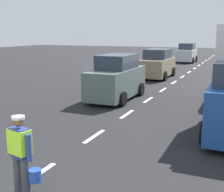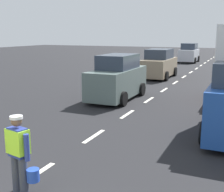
{
  "view_description": "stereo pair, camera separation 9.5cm",
  "coord_description": "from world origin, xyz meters",
  "px_view_note": "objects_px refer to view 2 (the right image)",
  "views": [
    {
      "loc": [
        4.28,
        -2.76,
        3.29
      ],
      "look_at": [
        0.07,
        6.98,
        1.1
      ],
      "focal_mm": 49.34,
      "sensor_mm": 36.0,
      "label": 1
    },
    {
      "loc": [
        4.37,
        -2.72,
        3.29
      ],
      "look_at": [
        0.07,
        6.98,
        1.1
      ],
      "focal_mm": 49.34,
      "sensor_mm": 36.0,
      "label": 2
    }
  ],
  "objects_px": {
    "car_oncoming_second": "(159,64)",
    "road_worker": "(19,151)",
    "car_oncoming_third": "(189,53)",
    "car_oncoming_lead": "(117,79)"
  },
  "relations": [
    {
      "from": "car_oncoming_lead",
      "to": "car_oncoming_second",
      "type": "bearing_deg",
      "value": 90.95
    },
    {
      "from": "car_oncoming_second",
      "to": "car_oncoming_third",
      "type": "xyz_separation_m",
      "value": [
        -0.15,
        13.3,
        0.01
      ]
    },
    {
      "from": "car_oncoming_lead",
      "to": "car_oncoming_third",
      "type": "distance_m",
      "value": 21.54
    },
    {
      "from": "car_oncoming_second",
      "to": "car_oncoming_lead",
      "type": "bearing_deg",
      "value": -89.05
    },
    {
      "from": "road_worker",
      "to": "car_oncoming_lead",
      "type": "distance_m",
      "value": 9.61
    },
    {
      "from": "car_oncoming_second",
      "to": "road_worker",
      "type": "bearing_deg",
      "value": -83.69
    },
    {
      "from": "car_oncoming_second",
      "to": "car_oncoming_lead",
      "type": "height_order",
      "value": "car_oncoming_lead"
    },
    {
      "from": "road_worker",
      "to": "car_oncoming_second",
      "type": "relative_size",
      "value": 0.38
    },
    {
      "from": "road_worker",
      "to": "car_oncoming_third",
      "type": "xyz_separation_m",
      "value": [
        -2.11,
        30.97,
        0.06
      ]
    },
    {
      "from": "car_oncoming_lead",
      "to": "car_oncoming_third",
      "type": "xyz_separation_m",
      "value": [
        -0.29,
        21.53,
        -0.04
      ]
    }
  ]
}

